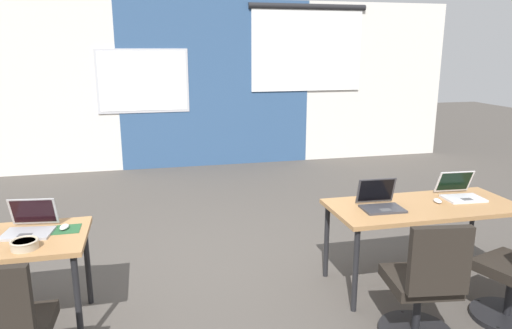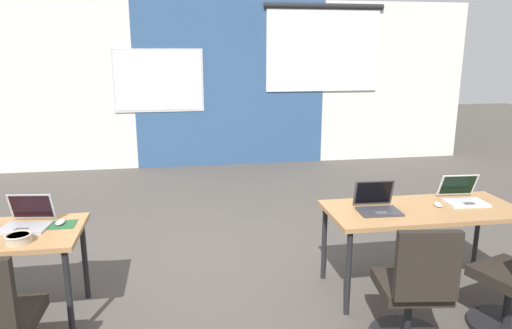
# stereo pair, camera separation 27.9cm
# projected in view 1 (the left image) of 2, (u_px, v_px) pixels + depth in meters

# --- Properties ---
(ground_plane) EXTENTS (24.00, 24.00, 0.00)m
(ground_plane) POSITION_uv_depth(u_px,v_px,m) (210.00, 273.00, 4.33)
(ground_plane) COLOR #47423D
(back_wall_assembly) EXTENTS (10.00, 0.27, 2.80)m
(back_wall_assembly) POSITION_uv_depth(u_px,v_px,m) (176.00, 85.00, 7.97)
(back_wall_assembly) COLOR silver
(back_wall_assembly) RESTS_ON ground
(desk_near_right) EXTENTS (1.60, 0.70, 0.72)m
(desk_near_right) POSITION_uv_depth(u_px,v_px,m) (423.00, 211.00, 4.00)
(desk_near_right) COLOR #A37547
(desk_near_right) RESTS_ON ground
(laptop_near_right_end) EXTENTS (0.35, 0.34, 0.22)m
(laptop_near_right_end) POSITION_uv_depth(u_px,v_px,m) (460.00, 192.00, 4.16)
(laptop_near_right_end) COLOR silver
(laptop_near_right_end) RESTS_ON desk_near_right
(mouse_near_right_end) EXTENTS (0.07, 0.11, 0.03)m
(mouse_near_right_end) POSITION_uv_depth(u_px,v_px,m) (438.00, 201.00, 4.03)
(mouse_near_right_end) COLOR silver
(mouse_near_right_end) RESTS_ON desk_near_right
(laptop_near_right_inner) EXTENTS (0.34, 0.30, 0.23)m
(laptop_near_right_inner) POSITION_uv_depth(u_px,v_px,m) (380.00, 202.00, 3.89)
(laptop_near_right_inner) COLOR #333338
(laptop_near_right_inner) RESTS_ON desk_near_right
(chair_near_right_inner) EXTENTS (0.52, 0.57, 0.92)m
(chair_near_right_inner) POSITION_uv_depth(u_px,v_px,m) (423.00, 292.00, 3.24)
(chair_near_right_inner) COLOR black
(chair_near_right_inner) RESTS_ON ground
(laptop_near_left_inner) EXTENTS (0.37, 0.34, 0.23)m
(laptop_near_left_inner) POSITION_uv_depth(u_px,v_px,m) (30.00, 226.00, 3.37)
(laptop_near_left_inner) COLOR #9E9EA3
(laptop_near_left_inner) RESTS_ON desk_near_left
(mousepad_near_left_inner) EXTENTS (0.22, 0.19, 0.00)m
(mousepad_near_left_inner) POSITION_uv_depth(u_px,v_px,m) (65.00, 229.00, 3.43)
(mousepad_near_left_inner) COLOR #23512D
(mousepad_near_left_inner) RESTS_ON desk_near_left
(mouse_near_left_inner) EXTENTS (0.08, 0.11, 0.03)m
(mouse_near_left_inner) POSITION_uv_depth(u_px,v_px,m) (64.00, 227.00, 3.43)
(mouse_near_left_inner) COLOR silver
(mouse_near_left_inner) RESTS_ON mousepad_near_left_inner
(snack_bowl) EXTENTS (0.18, 0.18, 0.06)m
(snack_bowl) POSITION_uv_depth(u_px,v_px,m) (24.00, 244.00, 3.09)
(snack_bowl) COLOR tan
(snack_bowl) RESTS_ON desk_near_left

